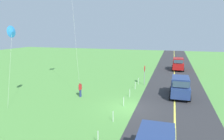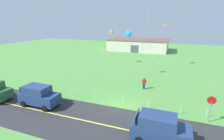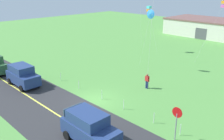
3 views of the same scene
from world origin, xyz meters
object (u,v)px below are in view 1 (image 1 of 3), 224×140
(car_suv_foreground, at_px, (180,87))
(kite_yellow_high, at_px, (12,32))
(person_adult_near, at_px, (80,89))
(stop_sign, at_px, (145,71))
(car_parked_east_far, at_px, (178,64))

(car_suv_foreground, height_order, kite_yellow_high, kite_yellow_high)
(person_adult_near, bearing_deg, stop_sign, 142.37)
(stop_sign, relative_size, person_adult_near, 1.60)
(car_parked_east_far, relative_size, person_adult_near, 2.75)
(stop_sign, relative_size, kite_yellow_high, 0.34)
(car_parked_east_far, relative_size, stop_sign, 1.72)
(kite_yellow_high, bearing_deg, stop_sign, -45.20)
(car_suv_foreground, xyz_separation_m, kite_yellow_high, (-6.86, 15.37, 5.85))
(car_parked_east_far, xyz_separation_m, stop_sign, (-12.15, 4.50, 0.65))
(car_suv_foreground, bearing_deg, car_parked_east_far, -0.31)
(stop_sign, bearing_deg, kite_yellow_high, 134.80)
(person_adult_near, distance_m, kite_yellow_high, 8.74)
(stop_sign, distance_m, person_adult_near, 9.37)
(person_adult_near, bearing_deg, car_suv_foreground, 109.05)
(stop_sign, bearing_deg, person_adult_near, 140.06)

